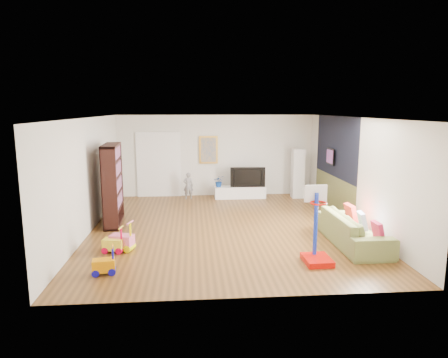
{
  "coord_description": "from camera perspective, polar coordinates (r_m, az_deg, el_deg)",
  "views": [
    {
      "loc": [
        -0.81,
        -9.51,
        2.93
      ],
      "look_at": [
        0.0,
        0.4,
        1.15
      ],
      "focal_mm": 32.0,
      "sensor_mm": 36.0,
      "label": 1
    }
  ],
  "objects": [
    {
      "name": "basketball_hoop",
      "position": [
        7.77,
        13.35,
        -6.47
      ],
      "size": [
        0.52,
        0.63,
        1.49
      ],
      "primitive_type": "cube",
      "rotation": [
        0.0,
        0.0,
        0.02
      ],
      "color": "#B70C04",
      "rests_on": "ground"
    },
    {
      "name": "ride_on_yellow",
      "position": [
        8.55,
        -15.55,
        -8.36
      ],
      "size": [
        0.44,
        0.32,
        0.54
      ],
      "primitive_type": "cube",
      "rotation": [
        0.0,
        0.0,
        -0.18
      ],
      "color": "yellow",
      "rests_on": "ground"
    },
    {
      "name": "pillow_right",
      "position": [
        9.71,
        17.67,
        -4.69
      ],
      "size": [
        0.13,
        0.42,
        0.42
      ],
      "primitive_type": "cube",
      "rotation": [
        0.0,
        0.0,
        0.05
      ],
      "color": "#B52922",
      "rests_on": "sofa"
    },
    {
      "name": "pillow_center",
      "position": [
        9.16,
        19.16,
        -5.65
      ],
      "size": [
        0.15,
        0.38,
        0.37
      ],
      "primitive_type": "cube",
      "rotation": [
        0.0,
        0.0,
        -0.15
      ],
      "color": "white",
      "rests_on": "sofa"
    },
    {
      "name": "ride_on_orange",
      "position": [
        7.53,
        -16.85,
        -11.08
      ],
      "size": [
        0.42,
        0.3,
        0.52
      ],
      "primitive_type": "cube",
      "rotation": [
        0.0,
        0.0,
        0.15
      ],
      "color": "orange",
      "rests_on": "ground"
    },
    {
      "name": "floor",
      "position": [
        9.98,
        0.19,
        -6.92
      ],
      "size": [
        6.5,
        7.5,
        0.0
      ],
      "primitive_type": "cube",
      "color": "brown",
      "rests_on": "ground"
    },
    {
      "name": "ride_on_pink",
      "position": [
        8.61,
        -14.41,
        -7.88
      ],
      "size": [
        0.53,
        0.42,
        0.62
      ],
      "primitive_type": "cube",
      "rotation": [
        0.0,
        0.0,
        -0.32
      ],
      "color": "pink",
      "rests_on": "ground"
    },
    {
      "name": "sofa",
      "position": [
        9.14,
        18.0,
        -6.87
      ],
      "size": [
        0.89,
        2.28,
        0.66
      ],
      "primitive_type": "imported",
      "rotation": [
        0.0,
        0.0,
        1.57
      ],
      "color": "olive",
      "rests_on": "ground"
    },
    {
      "name": "ceiling",
      "position": [
        9.55,
        0.2,
        8.77
      ],
      "size": [
        6.5,
        7.5,
        0.0
      ],
      "primitive_type": "cube",
      "color": "white",
      "rests_on": "ground"
    },
    {
      "name": "vase_plant",
      "position": [
        12.97,
        -0.72,
        -0.31
      ],
      "size": [
        0.34,
        0.3,
        0.38
      ],
      "primitive_type": "imported",
      "rotation": [
        0.0,
        0.0,
        0.0
      ],
      "color": "navy",
      "rests_on": "media_console"
    },
    {
      "name": "tall_cabinet",
      "position": [
        13.31,
        10.49,
        0.8
      ],
      "size": [
        0.39,
        0.39,
        1.61
      ],
      "primitive_type": "cube",
      "rotation": [
        0.0,
        0.0,
        -0.02
      ],
      "color": "silver",
      "rests_on": "ground"
    },
    {
      "name": "olive_wainscot",
      "position": [
        11.89,
        15.34,
        -2.02
      ],
      "size": [
        0.01,
        3.2,
        1.0
      ],
      "primitive_type": "cube",
      "color": "brown",
      "rests_on": "wall_right"
    },
    {
      "name": "painting_back",
      "position": [
        13.3,
        -2.24,
        4.18
      ],
      "size": [
        0.62,
        0.06,
        0.92
      ],
      "primitive_type": "cube",
      "color": "gold",
      "rests_on": "wall_back"
    },
    {
      "name": "child",
      "position": [
        12.97,
        -5.14,
        -0.97
      ],
      "size": [
        0.33,
        0.23,
        0.87
      ],
      "primitive_type": "imported",
      "rotation": [
        0.0,
        0.0,
        3.2
      ],
      "color": "slate",
      "rests_on": "ground"
    },
    {
      "name": "wall_left",
      "position": [
        9.94,
        -18.81,
        0.46
      ],
      "size": [
        0.0,
        7.5,
        2.7
      ],
      "primitive_type": "cube",
      "color": "white",
      "rests_on": "ground"
    },
    {
      "name": "artwork_right",
      "position": [
        11.88,
        14.96,
        3.13
      ],
      "size": [
        0.04,
        0.56,
        0.46
      ],
      "primitive_type": "cube",
      "color": "#7F3F8C",
      "rests_on": "wall_right"
    },
    {
      "name": "media_console",
      "position": [
        13.12,
        2.3,
        -1.9
      ],
      "size": [
        1.66,
        0.43,
        0.39
      ],
      "primitive_type": "cube",
      "rotation": [
        0.0,
        0.0,
        0.01
      ],
      "color": "white",
      "rests_on": "ground"
    },
    {
      "name": "navy_accent",
      "position": [
        11.68,
        15.65,
        4.47
      ],
      "size": [
        0.01,
        3.2,
        1.7
      ],
      "primitive_type": "cube",
      "color": "black",
      "rests_on": "wall_right"
    },
    {
      "name": "wall_front",
      "position": [
        6.03,
        3.22,
        -5.05
      ],
      "size": [
        6.5,
        0.0,
        2.7
      ],
      "primitive_type": "cube",
      "color": "silver",
      "rests_on": "ground"
    },
    {
      "name": "tv",
      "position": [
        13.05,
        3.36,
        0.35
      ],
      "size": [
        1.14,
        0.19,
        0.65
      ],
      "primitive_type": "imported",
      "rotation": [
        0.0,
        0.0,
        -0.04
      ],
      "color": "black",
      "rests_on": "media_console"
    },
    {
      "name": "wall_right",
      "position": [
        10.46,
        18.23,
        0.95
      ],
      "size": [
        0.0,
        7.5,
        2.7
      ],
      "primitive_type": "cube",
      "color": "silver",
      "rests_on": "ground"
    },
    {
      "name": "wall_back",
      "position": [
        13.38,
        -1.17,
        3.36
      ],
      "size": [
        6.5,
        0.0,
        2.7
      ],
      "primitive_type": "cube",
      "color": "silver",
      "rests_on": "ground"
    },
    {
      "name": "bookshelf",
      "position": [
        10.45,
        -15.63,
        -0.77
      ],
      "size": [
        0.46,
        1.41,
        2.04
      ],
      "primitive_type": "cube",
      "rotation": [
        0.0,
        0.0,
        0.07
      ],
      "color": "black",
      "rests_on": "ground"
    },
    {
      "name": "pillow_left",
      "position": [
        8.57,
        21.11,
        -6.86
      ],
      "size": [
        0.1,
        0.35,
        0.35
      ],
      "primitive_type": "cube",
      "rotation": [
        0.0,
        0.0,
        0.03
      ],
      "color": "#AC1B40",
      "rests_on": "sofa"
    },
    {
      "name": "doorway",
      "position": [
        13.4,
        -9.3,
        1.94
      ],
      "size": [
        1.45,
        0.06,
        2.1
      ],
      "primitive_type": "cube",
      "color": "white",
      "rests_on": "ground"
    }
  ]
}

